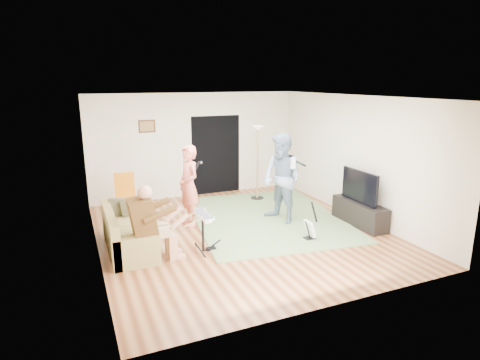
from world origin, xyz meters
The scene contains 19 objects.
floor centered at (0.00, 0.00, 0.00)m, with size 6.00×6.00×0.00m, color brown.
walls centered at (0.00, 0.00, 1.35)m, with size 5.50×6.00×2.70m, color beige, non-canonical shape.
ceiling centered at (0.00, 0.00, 2.70)m, with size 6.00×6.00×0.00m, color white.
window_blinds centered at (-2.74, 0.20, 1.55)m, with size 2.05×2.05×0.00m, color brown.
doorway centered at (0.55, 2.99, 1.05)m, with size 2.10×2.10×0.00m, color black.
picture_frame centered at (-1.25, 2.99, 1.90)m, with size 0.42×0.03×0.32m, color #3F2314.
area_rug centered at (0.87, 0.58, 0.01)m, with size 3.14×3.94×0.02m, color #5C7B4A.
sofa centered at (-2.28, 0.08, 0.25)m, with size 0.77×1.87×0.76m.
drummer centered at (-1.87, -0.57, 0.52)m, with size 0.87×0.48×1.33m.
drum_kit centered at (-1.00, -0.57, 0.32)m, with size 0.40×0.72×0.74m.
singer centered at (-0.83, 0.85, 0.86)m, with size 0.63×0.41×1.72m, color #E47163.
microphone centered at (-0.63, 0.85, 1.28)m, with size 0.06×0.06×0.24m, color black, non-canonical shape.
guitarist centered at (1.06, 0.26, 0.96)m, with size 0.94×0.73×1.93m, color slate.
guitar_held centered at (1.26, 0.26, 1.31)m, with size 0.12×0.60×0.26m, color silver, non-canonical shape.
guitar_spare centered at (1.08, -0.85, 0.22)m, with size 0.27×0.24×0.75m.
torchiere_lamp centered at (1.32, 2.02, 1.30)m, with size 0.34×0.34×1.90m.
dining_chair centered at (-2.04, 1.61, 0.38)m, with size 0.47×0.49×1.05m.
tv_cabinet centered at (2.50, -0.57, 0.25)m, with size 0.40×1.40×0.50m, color black.
television centered at (2.45, -0.57, 0.85)m, with size 0.06×1.06×0.67m, color black.
Camera 1 is at (-3.04, -7.02, 3.01)m, focal length 30.00 mm.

